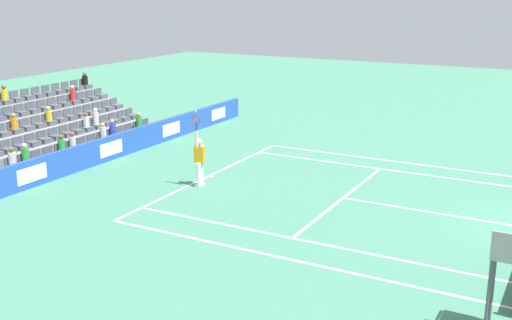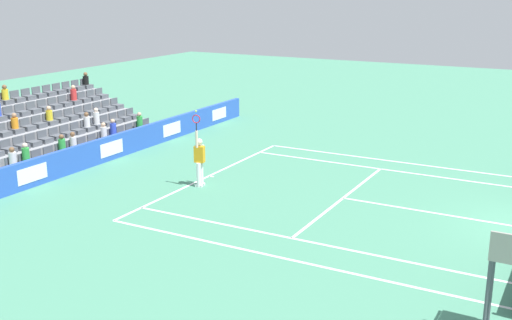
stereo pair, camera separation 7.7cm
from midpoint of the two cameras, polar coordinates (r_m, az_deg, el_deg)
name	(u,v)px [view 1 (the left image)]	position (r m, az deg, el deg)	size (l,w,h in m)	color
line_baseline	(209,176)	(24.38, -4.37, -1.45)	(10.97, 0.10, 0.01)	white
line_service	(343,198)	(22.02, 7.77, -3.40)	(8.23, 0.10, 0.01)	white
line_centre_service	(437,213)	(21.19, 15.90, -4.63)	(0.10, 6.40, 0.01)	white
line_singles_sideline_left	(307,241)	(18.28, 4.47, -7.30)	(0.10, 11.89, 0.01)	white
line_singles_sideline_right	(391,170)	(25.62, 12.01, -0.91)	(0.10, 11.89, 0.01)	white
line_doubles_sideline_left	(286,258)	(17.14, 2.58, -8.87)	(0.10, 11.89, 0.01)	white
line_doubles_sideline_right	(401,162)	(26.89, 12.85, -0.19)	(0.10, 11.89, 0.01)	white
line_centre_mark	(211,176)	(24.32, -4.17, -1.48)	(0.10, 0.20, 0.01)	white
sponsor_barrier	(109,148)	(27.14, -13.18, 1.04)	(21.30, 0.22, 1.02)	blue
tennis_player	(200,160)	(22.92, -5.21, 0.02)	(0.53, 0.40, 2.85)	white
umpire_chair	(508,267)	(14.00, 21.67, -8.97)	(0.70, 0.70, 2.34)	#474C54
stadium_stand	(47,132)	(29.51, -18.42, 2.40)	(8.68, 4.75, 2.95)	gray
loose_tennis_ball	(500,240)	(19.52, 21.01, -6.73)	(0.07, 0.07, 0.07)	#D1E533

